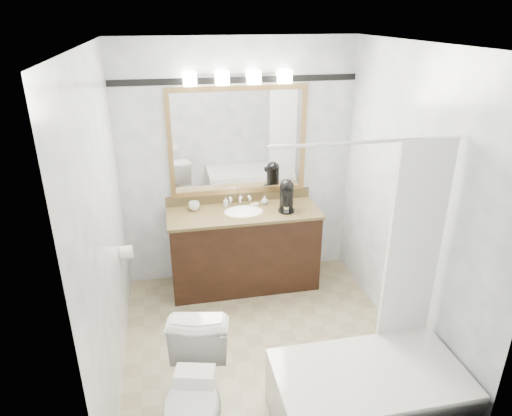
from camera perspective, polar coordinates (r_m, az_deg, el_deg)
The scene contains 14 objects.
room at distance 3.51m, azimuth 1.25°, elevation -1.01°, with size 2.42×2.62×2.52m.
vanity at distance 4.77m, azimuth -1.53°, elevation -4.91°, with size 1.53×0.58×0.97m.
mirror at distance 4.62m, azimuth -2.25°, elevation 8.29°, with size 1.40×0.04×1.10m.
vanity_light_bar at distance 4.44m, azimuth -2.27°, elevation 16.02°, with size 1.02×0.14×0.12m.
accent_stripe at distance 4.51m, azimuth -2.40°, elevation 15.71°, with size 2.40×0.01×0.06m, color black.
bathtub at distance 3.52m, azimuth 14.05°, elevation -20.93°, with size 1.30×0.75×1.96m.
tp_roll at distance 4.30m, azimuth -15.90°, elevation -5.32°, with size 0.12×0.12×0.11m, color white.
toilet at distance 3.26m, azimuth -7.63°, elevation -22.17°, with size 0.43×0.76×0.77m, color white.
tissue_box at distance 2.75m, azimuth -7.63°, elevation -20.16°, with size 0.22×0.12×0.09m, color white.
coffee_maker at distance 4.57m, azimuth 3.84°, elevation 1.71°, with size 0.17×0.21×0.32m.
cup_left at distance 4.64m, azimuth -7.75°, elevation 0.25°, with size 0.11×0.11×0.09m, color white.
soap_bottle_a at distance 4.71m, azimuth -3.81°, elevation 0.78°, with size 0.04×0.04×0.09m, color white.
soap_bottle_b at distance 4.75m, azimuth 1.08°, elevation 0.99°, with size 0.07×0.07×0.09m, color white.
soap_bar at distance 4.71m, azimuth -0.18°, elevation 0.42°, with size 0.08×0.05×0.02m, color #C3B2A1.
Camera 1 is at (-0.71, -3.12, 2.70)m, focal length 32.00 mm.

